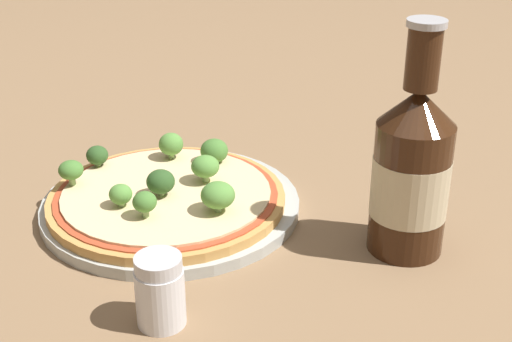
# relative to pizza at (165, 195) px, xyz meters

# --- Properties ---
(ground_plane) EXTENTS (3.00, 3.00, 0.00)m
(ground_plane) POSITION_rel_pizza_xyz_m (0.00, -0.00, -0.02)
(ground_plane) COLOR #846647
(plate) EXTENTS (0.27, 0.27, 0.01)m
(plate) POSITION_rel_pizza_xyz_m (0.00, 0.01, -0.01)
(plate) COLOR #B2B7B2
(plate) RESTS_ON ground_plane
(pizza) EXTENTS (0.25, 0.25, 0.01)m
(pizza) POSITION_rel_pizza_xyz_m (0.00, 0.00, 0.00)
(pizza) COLOR tan
(pizza) RESTS_ON plate
(broccoli_floret_0) EXTENTS (0.03, 0.03, 0.03)m
(broccoli_floret_0) POSITION_rel_pizza_xyz_m (0.02, 0.08, 0.02)
(broccoli_floret_0) COLOR #89A866
(broccoli_floret_0) RESTS_ON pizza
(broccoli_floret_1) EXTENTS (0.02, 0.02, 0.02)m
(broccoli_floret_1) POSITION_rel_pizza_xyz_m (-0.10, 0.02, 0.02)
(broccoli_floret_1) COLOR #89A866
(broccoli_floret_1) RESTS_ON pizza
(broccoli_floret_2) EXTENTS (0.03, 0.03, 0.03)m
(broccoli_floret_2) POSITION_rel_pizza_xyz_m (0.01, -0.01, 0.02)
(broccoli_floret_2) COLOR #89A866
(broccoli_floret_2) RESTS_ON pizza
(broccoli_floret_3) EXTENTS (0.03, 0.03, 0.03)m
(broccoli_floret_3) POSITION_rel_pizza_xyz_m (-0.03, 0.07, 0.02)
(broccoli_floret_3) COLOR #89A866
(broccoli_floret_3) RESTS_ON pizza
(broccoli_floret_4) EXTENTS (0.03, 0.03, 0.03)m
(broccoli_floret_4) POSITION_rel_pizza_xyz_m (0.03, 0.03, 0.02)
(broccoli_floret_4) COLOR #89A866
(broccoli_floret_4) RESTS_ON pizza
(broccoli_floret_5) EXTENTS (0.03, 0.03, 0.03)m
(broccoli_floret_5) POSITION_rel_pizza_xyz_m (0.07, -0.02, 0.02)
(broccoli_floret_5) COLOR #89A866
(broccoli_floret_5) RESTS_ON pizza
(broccoli_floret_6) EXTENTS (0.02, 0.02, 0.03)m
(broccoli_floret_6) POSITION_rel_pizza_xyz_m (0.01, -0.06, 0.02)
(broccoli_floret_6) COLOR #89A866
(broccoli_floret_6) RESTS_ON pizza
(broccoli_floret_7) EXTENTS (0.03, 0.03, 0.03)m
(broccoli_floret_7) POSITION_rel_pizza_xyz_m (-0.09, -0.03, 0.02)
(broccoli_floret_7) COLOR #89A866
(broccoli_floret_7) RESTS_ON pizza
(broccoli_floret_8) EXTENTS (0.02, 0.02, 0.02)m
(broccoli_floret_8) POSITION_rel_pizza_xyz_m (-0.02, -0.05, 0.02)
(broccoli_floret_8) COLOR #89A866
(broccoli_floret_8) RESTS_ON pizza
(beer_bottle) EXTENTS (0.07, 0.07, 0.22)m
(beer_bottle) POSITION_rel_pizza_xyz_m (0.25, 0.02, 0.06)
(beer_bottle) COLOR #381E0F
(beer_bottle) RESTS_ON ground_plane
(pepper_shaker) EXTENTS (0.04, 0.04, 0.06)m
(pepper_shaker) POSITION_rel_pizza_xyz_m (0.09, -0.17, 0.01)
(pepper_shaker) COLOR silver
(pepper_shaker) RESTS_ON ground_plane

